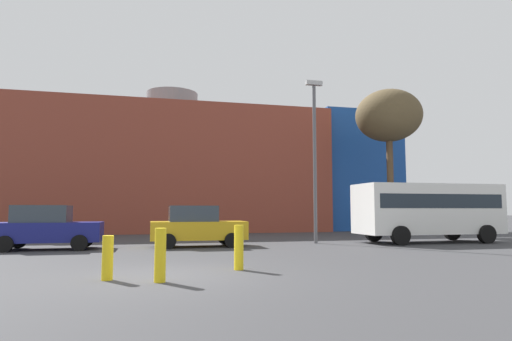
{
  "coord_description": "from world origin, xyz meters",
  "views": [
    {
      "loc": [
        -0.39,
        -10.55,
        1.52
      ],
      "look_at": [
        4.34,
        8.88,
        3.34
      ],
      "focal_mm": 30.56,
      "sensor_mm": 36.0,
      "label": 1
    }
  ],
  "objects_px": {
    "parked_car_2": "(197,226)",
    "white_bus": "(428,208)",
    "bollard_yellow_1": "(239,247)",
    "parked_car_1": "(47,227)",
    "street_lamp": "(315,150)",
    "bare_tree_0": "(389,117)",
    "bollard_yellow_2": "(160,255)",
    "bollard_yellow_0": "(108,258)"
  },
  "relations": [
    {
      "from": "white_bus",
      "to": "bare_tree_0",
      "type": "relative_size",
      "value": 0.74
    },
    {
      "from": "white_bus",
      "to": "bollard_yellow_2",
      "type": "height_order",
      "value": "white_bus"
    },
    {
      "from": "white_bus",
      "to": "bare_tree_0",
      "type": "distance_m",
      "value": 8.91
    },
    {
      "from": "parked_car_1",
      "to": "white_bus",
      "type": "relative_size",
      "value": 0.58
    },
    {
      "from": "bare_tree_0",
      "to": "bollard_yellow_0",
      "type": "distance_m",
      "value": 22.39
    },
    {
      "from": "parked_car_1",
      "to": "parked_car_2",
      "type": "distance_m",
      "value": 5.79
    },
    {
      "from": "parked_car_2",
      "to": "bollard_yellow_2",
      "type": "height_order",
      "value": "parked_car_2"
    },
    {
      "from": "white_bus",
      "to": "street_lamp",
      "type": "distance_m",
      "value": 6.05
    },
    {
      "from": "white_bus",
      "to": "bollard_yellow_2",
      "type": "bearing_deg",
      "value": -145.61
    },
    {
      "from": "bare_tree_0",
      "to": "bollard_yellow_0",
      "type": "relative_size",
      "value": 9.55
    },
    {
      "from": "bare_tree_0",
      "to": "bollard_yellow_2",
      "type": "height_order",
      "value": "bare_tree_0"
    },
    {
      "from": "bare_tree_0",
      "to": "street_lamp",
      "type": "relative_size",
      "value": 1.21
    },
    {
      "from": "parked_car_2",
      "to": "bare_tree_0",
      "type": "relative_size",
      "value": 0.43
    },
    {
      "from": "bollard_yellow_0",
      "to": "bollard_yellow_1",
      "type": "bearing_deg",
      "value": 16.64
    },
    {
      "from": "white_bus",
      "to": "bollard_yellow_1",
      "type": "height_order",
      "value": "white_bus"
    },
    {
      "from": "parked_car_1",
      "to": "parked_car_2",
      "type": "relative_size",
      "value": 1.0
    },
    {
      "from": "parked_car_2",
      "to": "bollard_yellow_0",
      "type": "xyz_separation_m",
      "value": [
        -2.8,
        -8.27,
        -0.36
      ]
    },
    {
      "from": "parked_car_2",
      "to": "white_bus",
      "type": "xyz_separation_m",
      "value": [
        10.84,
        -0.23,
        0.78
      ]
    },
    {
      "from": "parked_car_1",
      "to": "bare_tree_0",
      "type": "height_order",
      "value": "bare_tree_0"
    },
    {
      "from": "bollard_yellow_1",
      "to": "bollard_yellow_0",
      "type": "bearing_deg",
      "value": -163.36
    },
    {
      "from": "parked_car_1",
      "to": "bollard_yellow_2",
      "type": "xyz_separation_m",
      "value": [
        4.09,
        -8.81,
        -0.28
      ]
    },
    {
      "from": "white_bus",
      "to": "parked_car_1",
      "type": "bearing_deg",
      "value": 179.2
    },
    {
      "from": "bollard_yellow_2",
      "to": "parked_car_2",
      "type": "bearing_deg",
      "value": 79.1
    },
    {
      "from": "parked_car_2",
      "to": "bollard_yellow_2",
      "type": "xyz_separation_m",
      "value": [
        -1.7,
        -8.81,
        -0.28
      ]
    },
    {
      "from": "bare_tree_0",
      "to": "parked_car_1",
      "type": "bearing_deg",
      "value": -161.49
    },
    {
      "from": "bare_tree_0",
      "to": "bollard_yellow_0",
      "type": "height_order",
      "value": "bare_tree_0"
    },
    {
      "from": "bollard_yellow_0",
      "to": "street_lamp",
      "type": "distance_m",
      "value": 12.66
    },
    {
      "from": "bollard_yellow_1",
      "to": "street_lamp",
      "type": "height_order",
      "value": "street_lamp"
    },
    {
      "from": "white_bus",
      "to": "bollard_yellow_1",
      "type": "bearing_deg",
      "value": -145.98
    },
    {
      "from": "parked_car_2",
      "to": "bollard_yellow_0",
      "type": "bearing_deg",
      "value": -108.73
    },
    {
      "from": "bollard_yellow_2",
      "to": "street_lamp",
      "type": "height_order",
      "value": "street_lamp"
    },
    {
      "from": "parked_car_1",
      "to": "street_lamp",
      "type": "bearing_deg",
      "value": 2.56
    },
    {
      "from": "white_bus",
      "to": "bollard_yellow_0",
      "type": "bearing_deg",
      "value": -149.49
    },
    {
      "from": "bare_tree_0",
      "to": "bollard_yellow_2",
      "type": "bearing_deg",
      "value": -133.93
    },
    {
      "from": "bollard_yellow_0",
      "to": "bollard_yellow_2",
      "type": "xyz_separation_m",
      "value": [
        1.11,
        -0.54,
        0.09
      ]
    },
    {
      "from": "parked_car_1",
      "to": "street_lamp",
      "type": "relative_size",
      "value": 0.52
    },
    {
      "from": "parked_car_1",
      "to": "white_bus",
      "type": "height_order",
      "value": "white_bus"
    },
    {
      "from": "parked_car_2",
      "to": "street_lamp",
      "type": "distance_m",
      "value": 6.51
    },
    {
      "from": "bare_tree_0",
      "to": "street_lamp",
      "type": "distance_m",
      "value": 9.79
    },
    {
      "from": "parked_car_1",
      "to": "bollard_yellow_0",
      "type": "height_order",
      "value": "parked_car_1"
    },
    {
      "from": "white_bus",
      "to": "street_lamp",
      "type": "height_order",
      "value": "street_lamp"
    },
    {
      "from": "parked_car_2",
      "to": "bollard_yellow_1",
      "type": "relative_size",
      "value": 3.46
    }
  ]
}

